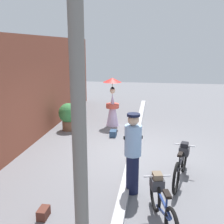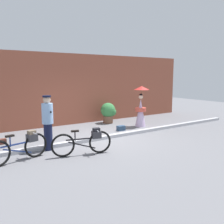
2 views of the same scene
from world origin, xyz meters
TOP-DOWN VIEW (x-y plane):
  - ground_plane at (0.00, 0.00)m, footprint 30.00×30.00m
  - building_wall at (0.00, 3.32)m, footprint 14.00×0.40m
  - sidewalk_curb at (0.00, 0.00)m, footprint 14.00×0.20m
  - bicycle_near_officer at (-1.35, -1.20)m, footprint 1.73×0.59m
  - bicycle_far_side at (-3.04, -0.72)m, footprint 1.73×0.57m
  - person_officer at (-2.08, -0.15)m, footprint 0.34×0.38m
  - person_with_parasol at (2.63, 1.00)m, footprint 0.69×0.69m
  - potted_plant_by_door at (1.84, 2.45)m, footprint 0.73×0.71m
  - backpack_on_pavement at (-3.17, 1.33)m, footprint 0.27×0.16m
  - backpack_spare at (1.37, 0.77)m, footprint 0.33×0.21m

SIDE VIEW (x-z plane):
  - ground_plane at x=0.00m, z-range 0.00..0.00m
  - sidewalk_curb at x=0.00m, z-range 0.00..0.12m
  - backpack_on_pavement at x=-3.17m, z-range 0.00..0.19m
  - backpack_spare at x=1.37m, z-range 0.00..0.21m
  - bicycle_near_officer at x=-1.35m, z-range 0.02..0.79m
  - bicycle_far_side at x=-3.04m, z-range 0.02..0.81m
  - potted_plant_by_door at x=1.84m, z-range 0.06..1.04m
  - person_with_parasol at x=2.63m, z-range -0.04..1.77m
  - person_officer at x=-2.08m, z-range 0.06..1.76m
  - building_wall at x=0.00m, z-range 0.00..3.29m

